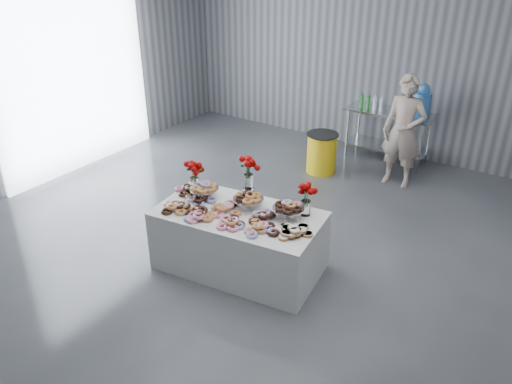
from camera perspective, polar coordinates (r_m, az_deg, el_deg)
ground at (r=6.13m, az=-2.36°, el=-8.43°), size 9.00×9.00×0.00m
room_walls at (r=5.28m, az=-4.97°, el=16.98°), size 8.04×9.04×4.02m
display_table at (r=5.90m, az=-1.94°, el=-5.57°), size 2.01×1.24×0.75m
prep_table at (r=9.01m, az=14.92°, el=7.24°), size 1.50×0.60×0.90m
donut_mounds at (r=5.65m, az=-2.31°, el=-2.22°), size 1.89×1.03×0.09m
cake_stand_left at (r=6.00m, az=-5.97°, el=0.56°), size 0.36×0.36×0.17m
cake_stand_mid at (r=5.73m, az=-0.88°, el=-0.64°), size 0.36×0.36×0.17m
cake_stand_right at (r=5.55m, az=3.72°, el=-1.72°), size 0.36×0.36×0.17m
danish_pile at (r=5.29m, az=4.41°, el=-4.41°), size 0.48×0.48×0.11m
bouquet_left at (r=6.11m, az=-7.15°, el=2.63°), size 0.26×0.26×0.42m
bouquet_right at (r=5.55m, az=5.80°, el=0.04°), size 0.26×0.26×0.42m
bouquet_center at (r=5.83m, az=-0.87°, el=2.47°), size 0.26×0.26×0.57m
water_jug at (r=8.71m, az=18.45°, el=9.76°), size 0.28×0.28×0.55m
drink_bottles at (r=8.89m, az=13.07°, el=10.02°), size 0.54×0.08×0.27m
person at (r=8.04m, az=16.49°, el=6.63°), size 0.65×0.44×1.77m
trash_barrel at (r=8.42m, az=7.50°, el=4.47°), size 0.53×0.53×0.68m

